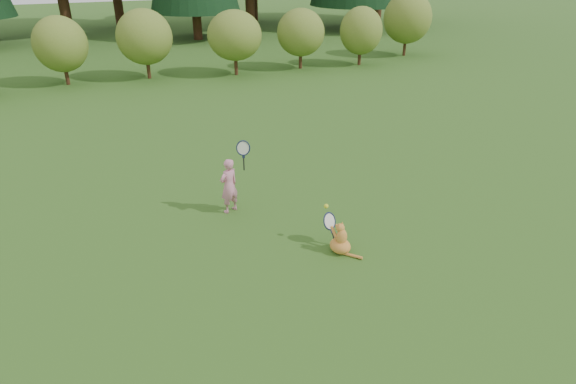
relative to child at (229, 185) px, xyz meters
name	(u,v)px	position (x,y,z in m)	size (l,w,h in m)	color
ground	(296,252)	(0.56, -1.78, -0.56)	(100.00, 100.00, 0.00)	#2C5317
shrub_row	(153,43)	(0.56, 11.22, 0.84)	(28.00, 3.00, 2.80)	#5A6F22
child	(229,185)	(0.00, 0.00, 0.00)	(0.62, 0.39, 1.60)	pink
cat	(340,237)	(1.23, -2.04, -0.28)	(0.47, 0.80, 0.72)	#CA6C26
tennis_ball	(326,206)	(1.16, -1.64, 0.10)	(0.08, 0.08, 0.08)	#C7E11A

